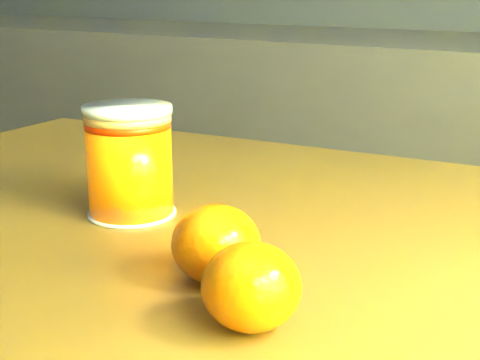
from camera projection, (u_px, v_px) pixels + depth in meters
The scene contains 4 objects.
kitchen_counter at pixel (271, 188), 1.96m from camera, with size 3.15×0.60×0.90m, color #4C4B50.
juice_glass at pixel (130, 162), 0.60m from camera, with size 0.08×0.08×0.10m.
orange_front at pixel (251, 286), 0.40m from camera, with size 0.06×0.06×0.05m, color #DC6704.
orange_back at pixel (216, 244), 0.46m from camera, with size 0.06×0.06×0.06m, color #DC6704.
Camera 1 is at (1.01, -0.14, 1.02)m, focal length 50.00 mm.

